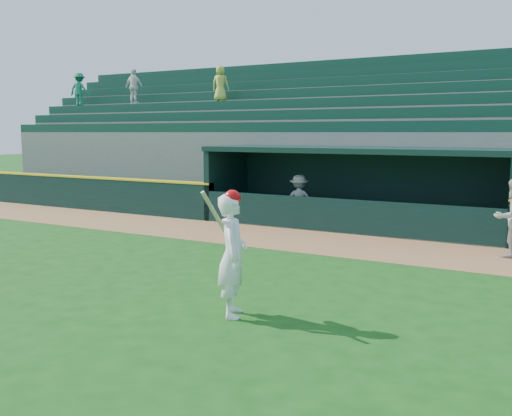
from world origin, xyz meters
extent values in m
plane|color=#154912|center=(0.00, 0.00, 0.00)|extent=(120.00, 120.00, 0.00)
cube|color=olive|center=(0.00, 4.90, 0.01)|extent=(40.00, 3.00, 0.01)
cube|color=black|center=(-12.25, 6.55, 0.60)|extent=(15.50, 0.30, 1.20)
cube|color=yellow|center=(-12.25, 6.55, 1.23)|extent=(15.50, 0.32, 0.06)
imported|color=#9C9C97|center=(-1.60, 7.16, 0.80)|extent=(1.18, 0.94, 1.59)
cube|color=slate|center=(0.00, 7.70, 0.02)|extent=(9.00, 2.60, 0.04)
cube|color=black|center=(-4.60, 7.70, 1.15)|extent=(0.20, 2.60, 2.30)
cube|color=black|center=(0.00, 9.00, 1.15)|extent=(9.40, 0.20, 2.30)
cube|color=black|center=(0.00, 7.70, 2.38)|extent=(9.40, 2.80, 0.16)
cube|color=black|center=(0.00, 6.48, 0.50)|extent=(9.00, 0.16, 1.00)
cube|color=brown|center=(0.00, 8.50, 0.25)|extent=(8.40, 0.45, 0.10)
cube|color=slate|center=(0.00, 9.53, 1.46)|extent=(34.00, 0.85, 2.91)
cube|color=#0F3828|center=(0.00, 9.41, 3.09)|extent=(34.00, 0.60, 0.36)
cube|color=slate|center=(0.00, 10.38, 1.68)|extent=(34.00, 0.85, 3.36)
cube|color=#0F3828|center=(0.00, 10.26, 3.54)|extent=(34.00, 0.60, 0.36)
cube|color=slate|center=(0.00, 11.22, 1.91)|extent=(34.00, 0.85, 3.81)
cube|color=#0F3828|center=(0.00, 11.11, 3.99)|extent=(34.00, 0.60, 0.36)
cube|color=slate|center=(0.00, 12.07, 2.13)|extent=(34.00, 0.85, 4.26)
cube|color=#0F3828|center=(0.00, 11.96, 4.44)|extent=(34.00, 0.60, 0.36)
cube|color=slate|center=(0.00, 12.93, 2.35)|extent=(34.00, 0.85, 4.71)
cube|color=#0F3828|center=(0.00, 12.81, 4.89)|extent=(34.00, 0.60, 0.36)
cube|color=slate|center=(0.00, 13.78, 2.58)|extent=(34.00, 0.85, 5.16)
cube|color=#0F3828|center=(0.00, 13.66, 5.34)|extent=(34.00, 0.60, 0.36)
cube|color=slate|center=(0.00, 14.62, 2.80)|extent=(34.00, 0.85, 5.61)
cube|color=#0F3828|center=(0.00, 14.51, 5.79)|extent=(34.00, 0.60, 0.36)
cube|color=slate|center=(0.00, 15.20, 2.80)|extent=(34.50, 0.30, 5.61)
imported|color=white|center=(-11.75, 11.12, 4.96)|extent=(0.93, 0.41, 1.57)
imported|color=#1B7955|center=(-15.18, 11.12, 4.95)|extent=(1.10, 0.76, 1.56)
imported|color=#B8BF43|center=(-7.10, 11.12, 4.89)|extent=(0.79, 0.61, 1.45)
imported|color=white|center=(1.30, -1.43, 0.98)|extent=(0.76, 0.85, 1.96)
sphere|color=red|center=(1.30, -1.43, 1.89)|extent=(0.27, 0.27, 0.27)
cylinder|color=tan|center=(1.12, -1.65, 1.66)|extent=(0.24, 0.50, 0.76)
camera|label=1|loc=(5.98, -8.93, 2.91)|focal=40.00mm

